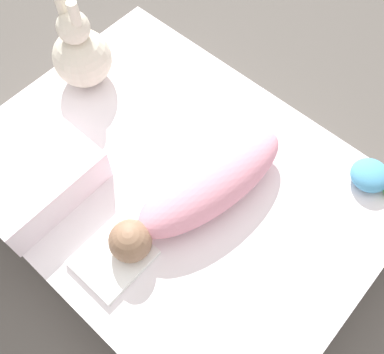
{
  "coord_description": "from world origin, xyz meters",
  "views": [
    {
      "loc": [
        0.47,
        -0.44,
        1.37
      ],
      "look_at": [
        0.06,
        0.02,
        0.24
      ],
      "focal_mm": 42.0,
      "sensor_mm": 36.0,
      "label": 1
    }
  ],
  "objects_px": {
    "pillow": "(31,174)",
    "swaddled_baby": "(203,188)",
    "bunny_plush": "(81,53)",
    "turtle_plush": "(371,176)"
  },
  "relations": [
    {
      "from": "pillow",
      "to": "swaddled_baby",
      "type": "bearing_deg",
      "value": 36.42
    },
    {
      "from": "bunny_plush",
      "to": "turtle_plush",
      "type": "xyz_separation_m",
      "value": [
        0.92,
        0.29,
        -0.08
      ]
    },
    {
      "from": "swaddled_baby",
      "to": "turtle_plush",
      "type": "bearing_deg",
      "value": 147.53
    },
    {
      "from": "pillow",
      "to": "bunny_plush",
      "type": "xyz_separation_m",
      "value": [
        -0.19,
        0.38,
        0.06
      ]
    },
    {
      "from": "swaddled_baby",
      "to": "pillow",
      "type": "height_order",
      "value": "swaddled_baby"
    },
    {
      "from": "pillow",
      "to": "turtle_plush",
      "type": "relative_size",
      "value": 2.38
    },
    {
      "from": "turtle_plush",
      "to": "bunny_plush",
      "type": "bearing_deg",
      "value": -162.69
    },
    {
      "from": "bunny_plush",
      "to": "turtle_plush",
      "type": "bearing_deg",
      "value": 17.31
    },
    {
      "from": "swaddled_baby",
      "to": "bunny_plush",
      "type": "height_order",
      "value": "bunny_plush"
    },
    {
      "from": "swaddled_baby",
      "to": "bunny_plush",
      "type": "bearing_deg",
      "value": -88.86
    }
  ]
}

